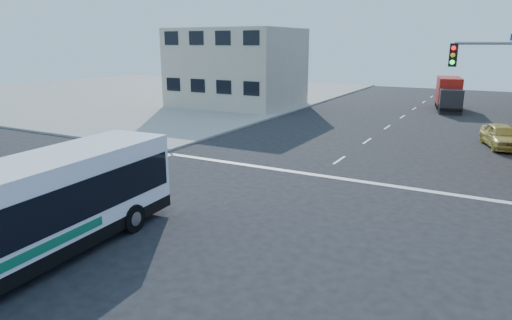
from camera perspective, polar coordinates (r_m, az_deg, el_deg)
The scene contains 6 objects.
ground at distance 15.72m, azimuth -5.09°, elevation -10.58°, with size 120.00×120.00×0.00m, color black.
sidewalk_nw at distance 63.87m, azimuth -14.11°, elevation 8.21°, with size 50.00×50.00×0.15m, color gray.
building_west at distance 48.75m, azimuth -2.41°, elevation 11.43°, with size 12.06×10.06×8.00m.
transit_bus at distance 15.06m, azimuth -28.45°, elevation -6.36°, with size 3.32×12.14×3.55m.
box_truck at distance 49.88m, azimuth 22.97°, elevation 7.54°, with size 3.31×7.33×3.19m.
parked_car at distance 33.52m, azimuth 28.33°, elevation 2.67°, with size 1.80×4.47×1.52m, color gold.
Camera 1 is at (7.97, -11.79, 6.66)m, focal length 32.00 mm.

